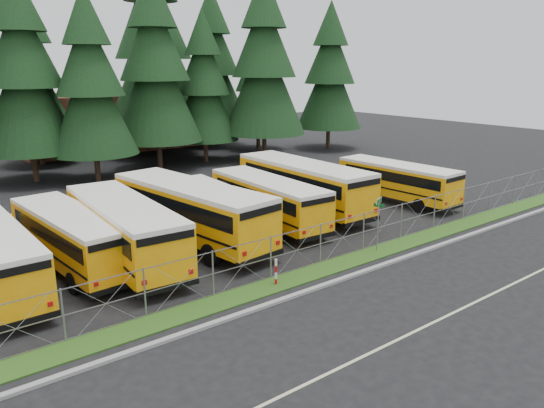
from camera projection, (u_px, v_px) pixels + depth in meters
The scene contains 25 objects.
ground at pixel (321, 253), 26.84m from camera, with size 120.00×120.00×0.00m, color black.
curb at pixel (367, 270), 24.47m from camera, with size 50.00×0.25×0.12m, color gray.
grass_verge at pixel (345, 262), 25.54m from camera, with size 50.00×1.40×0.06m, color #224D16.
road_lane_line at pixel (461, 309), 20.76m from camera, with size 50.00×0.12×0.01m, color beige.
chainlink_fence at pixel (335, 240), 25.83m from camera, with size 44.00×0.10×2.00m, color gray, non-canonical shape.
brick_building at pixel (118, 120), 60.05m from camera, with size 22.00×10.00×6.00m, color brown.
bus_1 at pixel (68, 239), 24.71m from camera, with size 2.49×10.56×2.77m, color orange, non-canonical shape.
bus_2 at pixel (122, 231), 25.38m from camera, with size 2.76×11.69×3.07m, color orange, non-canonical shape.
bus_3 at pixel (187, 213), 28.08m from camera, with size 2.93×12.42×3.26m, color orange, non-canonical shape.
bus_4 at pixel (215, 210), 29.89m from camera, with size 2.33×9.86×2.58m, color orange, non-canonical shape.
bus_5 at pixel (265, 201), 31.34m from camera, with size 2.52×10.69×2.80m, color orange, non-canonical shape.
bus_6 at pixel (299, 186), 34.17m from camera, with size 2.91×12.31×3.23m, color orange, non-canonical shape.
bus_east at pixel (393, 182), 36.61m from camera, with size 2.42×10.25×2.69m, color orange, non-canonical shape.
street_sign at pixel (379, 213), 26.61m from camera, with size 0.78×0.51×2.81m.
striped_bollard at pixel (276, 272), 22.86m from camera, with size 0.11×0.11×1.20m, color #B20C0C.
conifer_3 at pixel (25, 77), 40.80m from camera, with size 7.47×7.47×16.52m, color black, non-canonical shape.
conifer_4 at pixel (90, 86), 41.25m from camera, with size 6.84×6.84×15.12m, color black, non-canonical shape.
conifer_5 at pixel (155, 71), 45.84m from camera, with size 7.83×7.83×17.33m, color black, non-canonical shape.
conifer_6 at pixel (204, 87), 49.91m from camera, with size 6.42×6.42×14.20m, color black, non-canonical shape.
conifer_7 at pixel (264, 68), 50.42m from camera, with size 8.00×8.00×17.68m, color black, non-canonical shape.
conifer_8 at pixel (258, 85), 57.11m from camera, with size 6.34×6.34×14.02m, color black, non-canonical shape.
conifer_9 at pixel (330, 76), 57.57m from camera, with size 7.12×7.12×15.75m, color black, non-canonical shape.
conifer_11 at pixel (33, 79), 48.33m from camera, with size 7.09×7.09×15.67m, color black, non-canonical shape.
conifer_12 at pixel (153, 48), 52.29m from camera, with size 9.68×9.68×21.40m, color black, non-canonical shape.
conifer_13 at pixel (212, 67), 59.55m from camera, with size 7.96×7.96×17.60m, color black, non-canonical shape.
Camera 1 is at (-17.54, -18.37, 9.37)m, focal length 35.00 mm.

